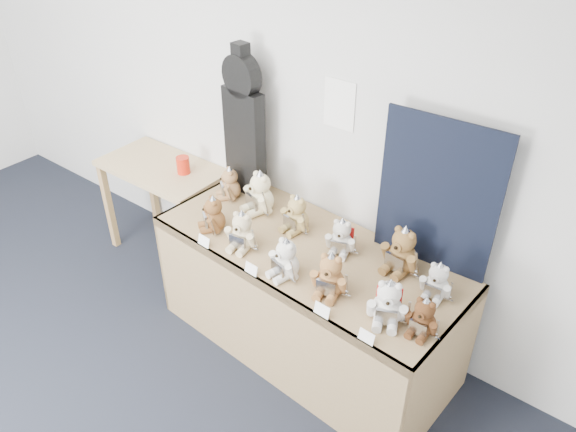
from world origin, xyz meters
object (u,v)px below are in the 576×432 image
Objects in this scene: display_table at (298,277)px; teddy_back_end at (437,282)px; side_table at (163,180)px; teddy_front_far_left at (213,215)px; teddy_front_far_right at (388,304)px; teddy_front_end at (423,318)px; teddy_back_centre_right at (341,238)px; teddy_back_right at (402,252)px; teddy_back_far_left at (230,184)px; guitar_case at (244,124)px; red_cup at (183,165)px; teddy_front_left at (242,232)px; teddy_front_centre at (285,260)px; teddy_front_right at (330,276)px; teddy_back_left at (260,194)px; teddy_back_centre_left at (296,215)px.

teddy_back_end is (0.79, 0.16, 0.27)m from display_table.
display_table reaches higher than side_table.
teddy_front_far_right reaches higher than teddy_front_far_left.
side_table is at bearing 169.61° from teddy_front_end.
teddy_back_centre_right is 0.80× the size of teddy_back_right.
teddy_back_far_left is (-0.18, 0.34, -0.00)m from teddy_front_far_left.
guitar_case reaches higher than teddy_back_far_left.
teddy_front_far_left is (0.68, -0.38, 0.04)m from red_cup.
teddy_back_end is at bearing -18.28° from teddy_back_centre_right.
teddy_back_centre_right is (0.49, 0.32, -0.01)m from teddy_front_left.
display_table is at bearing 143.34° from teddy_front_far_right.
teddy_front_far_right is at bearing -11.15° from side_table.
teddy_back_centre_right is at bearing 48.89° from display_table.
teddy_front_centre reaches higher than teddy_front_end.
teddy_front_right reaches higher than side_table.
teddy_back_centre_right reaches higher than display_table.
teddy_back_centre_right is at bearing -3.68° from red_cup.
teddy_front_far_left is 0.27m from teddy_front_left.
teddy_back_far_left is at bearing 166.47° from display_table.
teddy_front_end is (1.57, -0.49, -0.41)m from guitar_case.
teddy_front_end is 0.96× the size of teddy_back_far_left.
teddy_front_left reaches higher than teddy_front_end.
teddy_front_far_left reaches higher than red_cup.
teddy_front_right is at bearing -15.18° from red_cup.
teddy_front_centre is (1.52, -0.43, 0.24)m from side_table.
teddy_front_far_right is at bearing -13.30° from teddy_front_right.
red_cup is at bearing 174.98° from teddy_front_centre.
teddy_back_centre_right is at bearing 122.45° from teddy_front_far_right.
teddy_front_far_left is (0.89, -0.35, 0.23)m from side_table.
teddy_front_left is (0.41, -0.51, -0.39)m from guitar_case.
guitar_case is 1.03m from teddy_front_centre.
teddy_front_left is 1.02× the size of teddy_front_centre.
teddy_front_far_right is at bearing -1.53° from teddy_back_left.
teddy_front_far_left is at bearing -29.38° from red_cup.
teddy_back_centre_left reaches higher than side_table.
teddy_back_left is at bearing 138.18° from teddy_front_far_right.
red_cup is 0.77m from teddy_back_left.
teddy_back_end reaches higher than teddy_front_end.
display_table is at bearing -40.92° from teddy_back_centre_left.
teddy_back_left reaches higher than side_table.
teddy_front_end is (0.18, 0.03, -0.02)m from teddy_front_far_right.
teddy_front_far_left is 0.38m from teddy_back_far_left.
teddy_front_far_right is 1.48m from teddy_back_far_left.
display_table is at bearing -151.08° from teddy_back_centre_right.
teddy_back_end is at bearing 46.16° from teddy_front_far_left.
teddy_back_far_left is (-0.81, 0.42, -0.01)m from teddy_front_centre.
red_cup is 0.51× the size of teddy_back_far_left.
red_cup reaches higher than side_table.
teddy_back_centre_left is (-1.02, 0.32, 0.01)m from teddy_front_end.
teddy_front_centre is 0.39m from teddy_back_centre_right.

